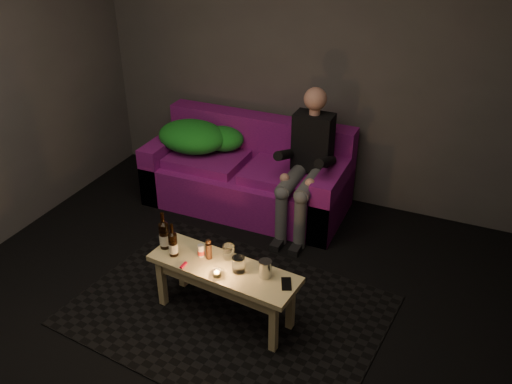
% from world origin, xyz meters
% --- Properties ---
extents(floor, '(4.50, 4.50, 0.00)m').
position_xyz_m(floor, '(0.00, 0.00, 0.00)').
color(floor, black).
rests_on(floor, ground).
extents(room, '(4.50, 4.50, 4.50)m').
position_xyz_m(room, '(0.00, 0.47, 1.64)').
color(room, silver).
rests_on(room, ground).
extents(rug, '(2.23, 1.73, 0.01)m').
position_xyz_m(rug, '(0.11, 0.38, 0.00)').
color(rug, black).
rests_on(rug, floor).
extents(sofa, '(1.81, 0.81, 0.78)m').
position_xyz_m(sofa, '(-0.38, 1.81, 0.28)').
color(sofa, '#74107F').
rests_on(sofa, floor).
extents(green_blanket, '(0.80, 0.54, 0.27)m').
position_xyz_m(green_blanket, '(-0.89, 1.81, 0.59)').
color(green_blanket, green).
rests_on(green_blanket, sofa).
extents(person, '(0.33, 0.75, 1.21)m').
position_xyz_m(person, '(0.22, 1.67, 0.63)').
color(person, black).
rests_on(person, sofa).
extents(coffee_table, '(1.07, 0.44, 0.42)m').
position_xyz_m(coffee_table, '(0.11, 0.33, 0.35)').
color(coffee_table, '#CFC079').
rests_on(coffee_table, rug).
extents(beer_bottle_a, '(0.07, 0.07, 0.28)m').
position_xyz_m(beer_bottle_a, '(-0.36, 0.36, 0.53)').
color(beer_bottle_a, black).
rests_on(beer_bottle_a, coffee_table).
extents(beer_bottle_b, '(0.06, 0.06, 0.25)m').
position_xyz_m(beer_bottle_b, '(-0.25, 0.31, 0.52)').
color(beer_bottle_b, black).
rests_on(beer_bottle_b, coffee_table).
extents(salt_shaker, '(0.06, 0.06, 0.09)m').
position_xyz_m(salt_shaker, '(-0.08, 0.37, 0.47)').
color(salt_shaker, silver).
rests_on(salt_shaker, coffee_table).
extents(pepper_mill, '(0.05, 0.05, 0.11)m').
position_xyz_m(pepper_mill, '(-0.02, 0.38, 0.48)').
color(pepper_mill, black).
rests_on(pepper_mill, coffee_table).
extents(tumbler_back, '(0.08, 0.08, 0.09)m').
position_xyz_m(tumbler_back, '(0.10, 0.44, 0.47)').
color(tumbler_back, white).
rests_on(tumbler_back, coffee_table).
extents(tealight, '(0.06, 0.06, 0.04)m').
position_xyz_m(tealight, '(0.12, 0.23, 0.45)').
color(tealight, white).
rests_on(tealight, coffee_table).
extents(tumbler_front, '(0.09, 0.09, 0.11)m').
position_xyz_m(tumbler_front, '(0.22, 0.33, 0.48)').
color(tumbler_front, white).
rests_on(tumbler_front, coffee_table).
extents(steel_cup, '(0.11, 0.11, 0.12)m').
position_xyz_m(steel_cup, '(0.40, 0.35, 0.48)').
color(steel_cup, '#ACAEB3').
rests_on(steel_cup, coffee_table).
extents(smartphone, '(0.11, 0.14, 0.01)m').
position_xyz_m(smartphone, '(0.56, 0.33, 0.43)').
color(smartphone, black).
rests_on(smartphone, coffee_table).
extents(red_lighter, '(0.02, 0.07, 0.01)m').
position_xyz_m(red_lighter, '(-0.13, 0.23, 0.43)').
color(red_lighter, red).
rests_on(red_lighter, coffee_table).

